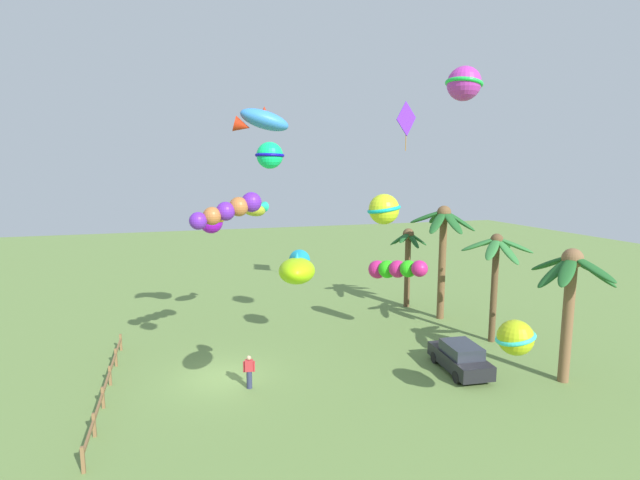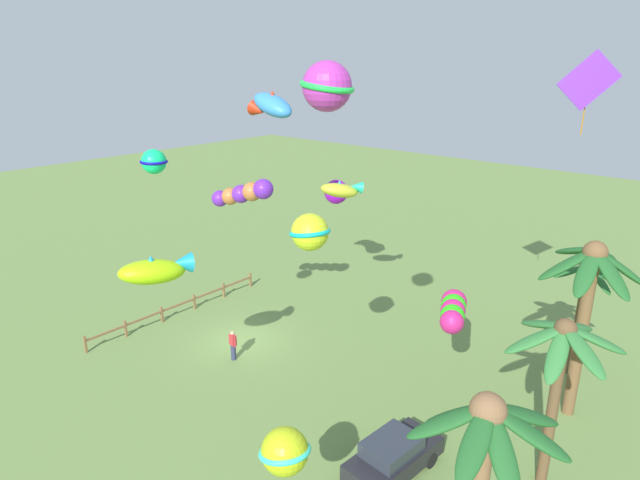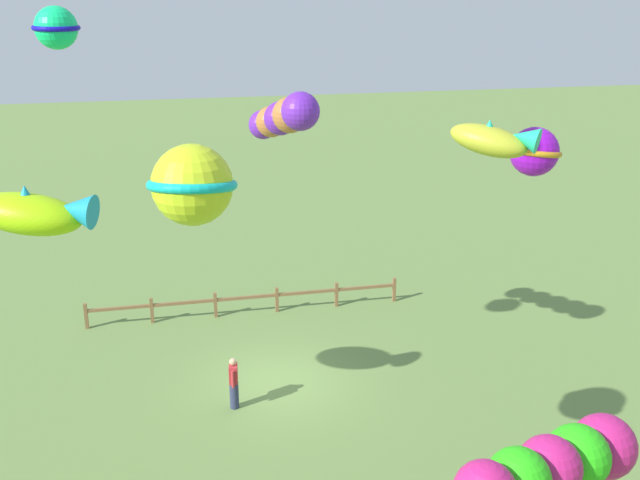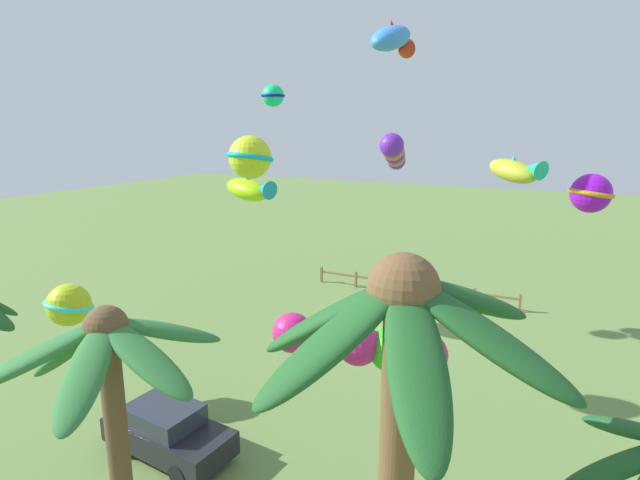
{
  "view_description": "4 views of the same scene",
  "coord_description": "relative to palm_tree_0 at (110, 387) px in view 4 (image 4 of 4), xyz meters",
  "views": [
    {
      "loc": [
        22.2,
        -1.78,
        10.1
      ],
      "look_at": [
        0.33,
        4.9,
        6.71
      ],
      "focal_mm": 26.21,
      "sensor_mm": 36.0,
      "label": 1
    },
    {
      "loc": [
        16.52,
        20.01,
        14.41
      ],
      "look_at": [
        -0.19,
        5.47,
        6.95
      ],
      "focal_mm": 30.0,
      "sensor_mm": 36.0,
      "label": 2
    },
    {
      "loc": [
        2.93,
        19.77,
        11.64
      ],
      "look_at": [
        -0.27,
        4.79,
        6.28
      ],
      "focal_mm": 41.47,
      "sensor_mm": 36.0,
      "label": 3
    },
    {
      "loc": [
        -6.91,
        21.13,
        9.35
      ],
      "look_at": [
        0.84,
        5.53,
        5.37
      ],
      "focal_mm": 28.05,
      "sensor_mm": 36.0,
      "label": 4
    }
  ],
  "objects": [
    {
      "name": "ground_plane",
      "position": [
        0.38,
        -15.89,
        -5.08
      ],
      "size": [
        120.0,
        120.0,
        0.0
      ],
      "primitive_type": "plane",
      "color": "olive"
    },
    {
      "name": "palm_tree_0",
      "position": [
        0.0,
        0.0,
        0.0
      ],
      "size": [
        3.85,
        3.77,
        6.51
      ],
      "color": "brown",
      "rests_on": "ground"
    },
    {
      "name": "palm_tree_3",
      "position": [
        -4.8,
        -0.59,
        0.8
      ],
      "size": [
        4.35,
        4.06,
        7.81
      ],
      "color": "brown",
      "rests_on": "ground"
    },
    {
      "name": "rail_fence",
      "position": [
        0.75,
        -21.08,
        -4.5
      ],
      "size": [
        11.51,
        0.12,
        0.95
      ],
      "color": "brown",
      "rests_on": "ground"
    },
    {
      "name": "parked_car_0",
      "position": [
        3.15,
        -4.31,
        -4.33
      ],
      "size": [
        4.04,
        2.05,
        1.51
      ],
      "color": "black",
      "rests_on": "ground"
    },
    {
      "name": "spectator_0",
      "position": [
        1.84,
        -14.8,
        -4.27
      ],
      "size": [
        0.29,
        0.54,
        1.59
      ],
      "color": "#2D3351",
      "rests_on": "ground"
    },
    {
      "name": "kite_ball_0",
      "position": [
        -7.33,
        -15.69,
        1.84
      ],
      "size": [
        2.25,
        2.25,
        1.45
      ],
      "color": "purple"
    },
    {
      "name": "kite_tube_1",
      "position": [
        -2.58,
        -5.23,
        -0.87
      ],
      "size": [
        3.92,
        2.42,
        1.61
      ],
      "color": "#C61F72"
    },
    {
      "name": "kite_ball_3",
      "position": [
        7.9,
        -5.07,
        -1.52
      ],
      "size": [
        2.09,
        2.09,
        1.42
      ],
      "color": "#AEC518"
    },
    {
      "name": "kite_tube_4",
      "position": [
        0.2,
        -15.34,
        3.18
      ],
      "size": [
        1.51,
        3.47,
        1.67
      ],
      "color": "#6623B8"
    },
    {
      "name": "kite_ball_5",
      "position": [
        2.89,
        -8.56,
        3.27
      ],
      "size": [
        1.94,
        1.94,
        1.41
      ],
      "color": "#C5DF20"
    },
    {
      "name": "kite_fish_6",
      "position": [
        -4.87,
        -13.29,
        2.78
      ],
      "size": [
        2.35,
        2.14,
        1.08
      ],
      "color": "gold"
    },
    {
      "name": "kite_ball_7",
      "position": [
        5.53,
        -14.37,
        5.58
      ],
      "size": [
        1.5,
        1.5,
        0.97
      ],
      "color": "#10DE76"
    },
    {
      "name": "kite_fish_9",
      "position": [
        -0.16,
        -13.66,
        7.42
      ],
      "size": [
        1.48,
        2.89,
        1.49
      ],
      "color": "#3586DF"
    },
    {
      "name": "kite_fish_10",
      "position": [
        6.38,
        -13.59,
        1.48
      ],
      "size": [
        3.17,
        2.07,
        1.32
      ],
      "color": "#A5E510"
    }
  ]
}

